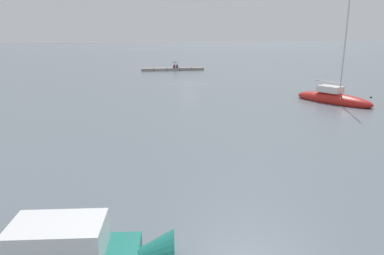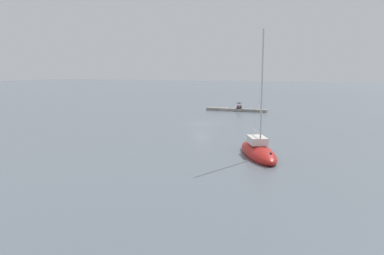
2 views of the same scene
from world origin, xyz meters
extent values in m
plane|color=slate|center=(0.00, 0.00, 0.00)|extent=(500.00, 500.00, 0.00)
cube|color=gray|center=(-4.87, -18.55, 0.26)|extent=(2.32, 1.63, 0.53)
cube|color=gray|center=(-2.43, -18.55, 0.26)|extent=(2.32, 1.63, 0.53)
cube|color=gray|center=(0.00, -18.55, 0.26)|extent=(2.32, 1.63, 0.53)
cube|color=gray|center=(2.43, -18.55, 0.26)|extent=(2.32, 1.63, 0.53)
cube|color=gray|center=(4.87, -18.55, 0.26)|extent=(2.32, 1.63, 0.53)
cube|color=#1E2333|center=(-0.82, -18.24, 0.61)|extent=(0.42, 0.47, 0.16)
cube|color=brown|center=(-0.86, -18.52, 0.79)|extent=(0.43, 0.28, 0.52)
sphere|color=tan|center=(-0.86, -18.52, 1.14)|extent=(0.22, 0.22, 0.22)
cube|color=#1E2333|center=(-0.26, -18.24, 0.61)|extent=(0.42, 0.47, 0.16)
cube|color=maroon|center=(-0.30, -18.52, 0.79)|extent=(0.43, 0.28, 0.52)
sphere|color=tan|center=(-0.30, -18.52, 1.14)|extent=(0.22, 0.22, 0.22)
cylinder|color=black|center=(-0.58, -18.51, 1.05)|extent=(0.02, 0.02, 1.05)
cone|color=black|center=(-0.58, -18.51, 1.63)|extent=(1.21, 1.21, 0.21)
sphere|color=black|center=(-0.58, -18.51, 1.77)|extent=(0.05, 0.05, 0.05)
ellipsoid|color=red|center=(-12.31, 17.39, 0.30)|extent=(6.06, 8.65, 1.45)
cube|color=silver|center=(-12.12, 17.02, 1.36)|extent=(2.39, 2.78, 0.67)
cylinder|color=silver|center=(-12.63, 18.00, 6.13)|extent=(0.15, 0.15, 10.21)
cylinder|color=silver|center=(-11.94, 16.68, 2.12)|extent=(1.47, 2.69, 0.11)
sphere|color=black|center=(-14.11, 20.86, 1.09)|extent=(0.19, 0.19, 0.19)
camera|label=1|loc=(8.72, 51.07, 7.03)|focal=33.49mm
camera|label=2|loc=(-19.28, 49.35, 7.59)|focal=33.63mm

